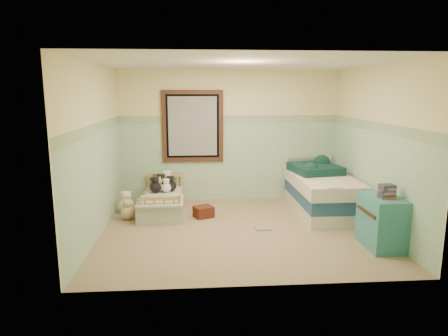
{
  "coord_description": "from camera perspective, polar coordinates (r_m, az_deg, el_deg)",
  "views": [
    {
      "loc": [
        -0.66,
        -5.81,
        2.1
      ],
      "look_at": [
        -0.21,
        0.35,
        0.91
      ],
      "focal_mm": 31.9,
      "sensor_mm": 36.0,
      "label": 1
    }
  ],
  "objects": [
    {
      "name": "plush_floor_tan",
      "position": [
        6.85,
        -13.63,
        -6.23
      ],
      "size": [
        0.24,
        0.24,
        0.24
      ],
      "primitive_type": "sphere",
      "color": "#CDB186",
      "rests_on": "floor"
    },
    {
      "name": "wall_back",
      "position": [
        7.68,
        0.75,
        4.56
      ],
      "size": [
        4.2,
        0.04,
        2.5
      ],
      "primitive_type": "cube",
      "color": "#EDE596",
      "rests_on": "floor"
    },
    {
      "name": "plush_floor_cream",
      "position": [
        7.21,
        -13.79,
        -5.24
      ],
      "size": [
        0.27,
        0.27,
        0.27
      ],
      "primitive_type": "sphere",
      "color": "#F6E8CD",
      "rests_on": "floor"
    },
    {
      "name": "window_blinds",
      "position": [
        7.61,
        -4.52,
        5.98
      ],
      "size": [
        0.92,
        0.01,
        1.12
      ],
      "primitive_type": "cube",
      "color": "#B2B2B0",
      "rests_on": "window_frame"
    },
    {
      "name": "extra_plush_0",
      "position": [
        7.4,
        -8.16,
        -2.59
      ],
      "size": [
        0.18,
        0.18,
        0.18
      ],
      "primitive_type": "sphere",
      "color": "brown",
      "rests_on": "toddler_mattress"
    },
    {
      "name": "plush_bed_dark",
      "position": [
        7.35,
        -7.62,
        -2.59
      ],
      "size": [
        0.2,
        0.2,
        0.2
      ],
      "primitive_type": "sphere",
      "color": "black",
      "rests_on": "toddler_mattress"
    },
    {
      "name": "teal_blanket",
      "position": [
        7.36,
        12.94,
        -0.1
      ],
      "size": [
        0.91,
        0.94,
        0.14
      ],
      "primitive_type": "cube",
      "rotation": [
        0.0,
        0.0,
        0.17
      ],
      "color": "black",
      "rests_on": "twin_mattress"
    },
    {
      "name": "plush_bed_tan",
      "position": [
        7.37,
        -9.41,
        -2.62
      ],
      "size": [
        0.19,
        0.19,
        0.19
      ],
      "primitive_type": "sphere",
      "color": "#CDB186",
      "rests_on": "toddler_mattress"
    },
    {
      "name": "ceiling",
      "position": [
        5.86,
        2.34,
        14.91
      ],
      "size": [
        4.2,
        3.6,
        0.02
      ],
      "primitive_type": "cube",
      "color": "silver",
      "rests_on": "wall_back"
    },
    {
      "name": "book_stack",
      "position": [
        5.69,
        22.31,
        -3.1
      ],
      "size": [
        0.2,
        0.16,
        0.19
      ],
      "primitive_type": "cube",
      "rotation": [
        0.0,
        0.0,
        0.09
      ],
      "color": "#422C27",
      "rests_on": "dresser"
    },
    {
      "name": "extra_plush_2",
      "position": [
        7.51,
        -9.94,
        -2.49
      ],
      "size": [
        0.17,
        0.17,
        0.17
      ],
      "primitive_type": "sphere",
      "color": "brown",
      "rests_on": "toddler_mattress"
    },
    {
      "name": "extra_plush_3",
      "position": [
        7.35,
        -9.19,
        -2.77
      ],
      "size": [
        0.16,
        0.16,
        0.16
      ],
      "primitive_type": "sphere",
      "color": "#CDB186",
      "rests_on": "toddler_mattress"
    },
    {
      "name": "wall_right",
      "position": [
        6.48,
        21.04,
        2.65
      ],
      "size": [
        0.04,
        3.6,
        2.5
      ],
      "primitive_type": "cube",
      "color": "#EDE596",
      "rests_on": "floor"
    },
    {
      "name": "window_frame",
      "position": [
        7.6,
        -4.52,
        5.97
      ],
      "size": [
        1.16,
        0.06,
        1.36
      ],
      "primitive_type": "cube",
      "color": "black",
      "rests_on": "wall_back"
    },
    {
      "name": "twin_mattress",
      "position": [
        7.13,
        13.96,
        -1.97
      ],
      "size": [
        0.95,
        1.86,
        0.22
      ],
      "primitive_type": "cube",
      "color": "white",
      "rests_on": "twin_boxspring"
    },
    {
      "name": "extra_plush_5",
      "position": [
        7.28,
        -9.78,
        -2.75
      ],
      "size": [
        0.2,
        0.2,
        0.2
      ],
      "primitive_type": "sphere",
      "color": "black",
      "rests_on": "toddler_mattress"
    },
    {
      "name": "patchwork_quilt",
      "position": [
        6.7,
        -9.07,
        -4.71
      ],
      "size": [
        0.75,
        0.69,
        0.03
      ],
      "primitive_type": "cube",
      "color": "#7CA2C1",
      "rests_on": "toddler_mattress"
    },
    {
      "name": "wall_left",
      "position": [
        6.04,
        -17.97,
        2.29
      ],
      "size": [
        0.04,
        3.6,
        2.5
      ],
      "primitive_type": "cube",
      "color": "#EDE596",
      "rests_on": "floor"
    },
    {
      "name": "twin_bed_frame",
      "position": [
        7.24,
        13.8,
        -5.37
      ],
      "size": [
        0.91,
        1.83,
        0.22
      ],
      "primitive_type": "cube",
      "color": "silver",
      "rests_on": "floor"
    },
    {
      "name": "border_strip",
      "position": [
        7.64,
        0.77,
        6.97
      ],
      "size": [
        4.2,
        0.01,
        0.15
      ],
      "primitive_type": "cube",
      "color": "#44744D",
      "rests_on": "wall_back"
    },
    {
      "name": "red_pillow",
      "position": [
        6.8,
        -2.95,
        -6.28
      ],
      "size": [
        0.38,
        0.36,
        0.19
      ],
      "primitive_type": "cube",
      "rotation": [
        0.0,
        0.0,
        0.41
      ],
      "color": "maroon",
      "rests_on": "floor"
    },
    {
      "name": "wainscot_mint",
      "position": [
        7.74,
        0.75,
        0.87
      ],
      "size": [
        4.2,
        0.01,
        1.5
      ],
      "primitive_type": "cube",
      "color": "#8DB792",
      "rests_on": "floor"
    },
    {
      "name": "toddler_mattress",
      "position": [
        7.13,
        -8.77,
        -4.36
      ],
      "size": [
        0.63,
        1.33,
        0.12
      ],
      "primitive_type": "cube",
      "color": "beige",
      "rests_on": "toddler_bed_frame"
    },
    {
      "name": "twin_boxspring",
      "position": [
        7.18,
        13.88,
        -3.68
      ],
      "size": [
        0.91,
        1.83,
        0.22
      ],
      "primitive_type": "cube",
      "color": "navy",
      "rests_on": "twin_bed_frame"
    },
    {
      "name": "extra_plush_4",
      "position": [
        7.41,
        -9.02,
        -2.43
      ],
      "size": [
        0.22,
        0.22,
        0.22
      ],
      "primitive_type": "sphere",
      "color": "black",
      "rests_on": "toddler_mattress"
    },
    {
      "name": "plush_bed_brown",
      "position": [
        7.59,
        -9.64,
        -2.23
      ],
      "size": [
        0.19,
        0.19,
        0.19
      ],
      "primitive_type": "sphere",
      "color": "brown",
      "rests_on": "toddler_mattress"
    },
    {
      "name": "wall_front",
      "position": [
        4.15,
        5.01,
        -0.97
      ],
      "size": [
        4.2,
        0.04,
        2.5
      ],
      "primitive_type": "cube",
      "color": "#EDE596",
      "rests_on": "floor"
    },
    {
      "name": "extra_plush_1",
      "position": [
        7.28,
        -8.26,
        -2.81
      ],
      "size": [
        0.18,
        0.18,
        0.18
      ],
      "primitive_type": "sphere",
      "color": "white",
      "rests_on": "toddler_mattress"
    },
    {
      "name": "floor_book",
      "position": [
        6.27,
        5.64,
        -8.6
      ],
      "size": [
        0.25,
        0.2,
        0.02
      ],
      "primitive_type": "cube",
      "rotation": [
        0.0,
        0.0,
        0.06
      ],
      "color": "orange",
      "rests_on": "floor"
    },
    {
      "name": "floor",
      "position": [
        6.21,
        2.16,
        -8.95
      ],
      "size": [
        4.2,
        3.6,
        0.02
      ],
      "primitive_type": "cube",
      "color": "#977857",
      "rests_on": "ground"
    },
    {
      "name": "plush_bed_white",
      "position": [
        7.57,
        -8.14,
        -2.06
      ],
      "size": [
        0.23,
        0.23,
        0.23
      ],
      "primitive_type": "sphere",
      "color": "white",
      "rests_on": "toddler_mattress"
    },
    {
      "name": "dresser",
      "position": [
        5.87,
        21.68,
        -7.18
      ],
      "size": [
        0.44,
        0.71,
        0.71
      ],
      "primitive_type": "cube",
      "color": "teal",
      "rests_on": "floor"
    },
    {
      "name": "toddler_bed_frame",
      "position": [
        7.17,
        -8.73,
        -5.5
      ],
      "size": [
        0.69,
        1.38,
        0.18
      ],
      "primitive_type": "cube",
      "color": "tan",
      "rests_on": "floor"
    }
  ]
}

